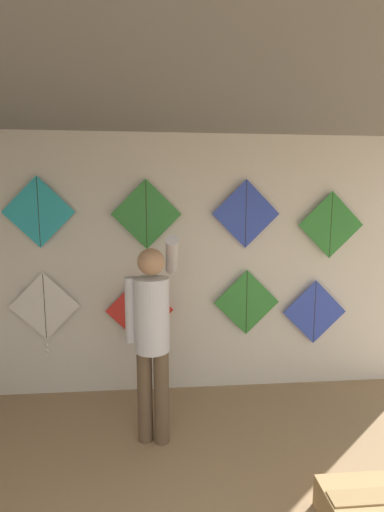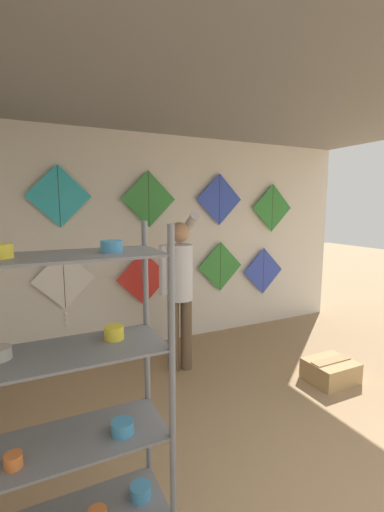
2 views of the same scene
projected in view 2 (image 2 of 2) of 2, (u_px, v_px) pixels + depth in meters
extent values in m
cube|color=silver|center=(180.00, 241.00, 4.76)|extent=(5.43, 0.06, 2.80)
cube|color=gray|center=(265.00, 95.00, 2.92)|extent=(5.43, 4.39, 0.04)
cylinder|color=slate|center=(173.00, 424.00, 1.55)|extent=(0.03, 0.03, 1.81)
cylinder|color=slate|center=(148.00, 387.00, 1.86)|extent=(0.03, 0.03, 1.81)
cube|color=slate|center=(67.00, 442.00, 1.53)|extent=(0.88, 0.37, 0.01)
cube|color=slate|center=(62.00, 353.00, 1.47)|extent=(0.88, 0.37, 0.01)
cube|color=slate|center=(56.00, 257.00, 1.40)|extent=(0.88, 0.37, 0.01)
cylinder|color=#3F8CBF|center=(141.00, 491.00, 1.72)|extent=(0.10, 0.10, 0.07)
cylinder|color=orange|center=(13.00, 461.00, 1.37)|extent=(0.07, 0.07, 0.06)
cylinder|color=#3F8CBF|center=(122.00, 427.00, 1.58)|extent=(0.10, 0.10, 0.06)
cylinder|color=yellow|center=(114.00, 333.00, 1.60)|extent=(0.09, 0.09, 0.06)
cylinder|color=#3F8CBF|center=(112.00, 246.00, 1.49)|extent=(0.09, 0.09, 0.05)
cylinder|color=brown|center=(174.00, 335.00, 3.91)|extent=(0.13, 0.13, 0.83)
cylinder|color=brown|center=(186.00, 334.00, 3.94)|extent=(0.13, 0.13, 0.83)
cylinder|color=silver|center=(180.00, 272.00, 3.82)|extent=(0.29, 0.29, 0.62)
sphere|color=tan|center=(179.00, 232.00, 3.75)|extent=(0.23, 0.23, 0.23)
cylinder|color=silver|center=(164.00, 270.00, 3.78)|extent=(0.10, 0.10, 0.55)
cylinder|color=silver|center=(187.00, 229.00, 3.99)|extent=(0.10, 0.51, 0.40)
cube|color=tan|center=(330.00, 371.00, 3.70)|extent=(0.49, 0.42, 0.22)
cube|color=#A08052|center=(331.00, 361.00, 3.68)|extent=(0.47, 0.13, 0.01)
cube|color=white|center=(64.00, 280.00, 4.07)|extent=(0.73, 0.01, 0.73)
cylinder|color=black|center=(64.00, 280.00, 4.07)|extent=(0.01, 0.01, 0.69)
sphere|color=white|center=(66.00, 314.00, 4.12)|extent=(0.04, 0.04, 0.04)
sphere|color=white|center=(66.00, 319.00, 4.13)|extent=(0.04, 0.04, 0.04)
sphere|color=white|center=(67.00, 325.00, 4.14)|extent=(0.04, 0.04, 0.04)
cube|color=red|center=(144.00, 278.00, 4.50)|extent=(0.73, 0.01, 0.73)
cylinder|color=black|center=(144.00, 278.00, 4.50)|extent=(0.01, 0.01, 0.69)
cube|color=#338C38|center=(220.00, 267.00, 5.00)|extent=(0.73, 0.01, 0.73)
cylinder|color=black|center=(220.00, 267.00, 5.00)|extent=(0.01, 0.01, 0.69)
cube|color=blue|center=(263.00, 271.00, 5.35)|extent=(0.73, 0.01, 0.73)
cylinder|color=black|center=(263.00, 271.00, 5.35)|extent=(0.01, 0.01, 0.69)
cube|color=#28B2C6|center=(59.00, 196.00, 3.93)|extent=(0.73, 0.01, 0.73)
cylinder|color=black|center=(59.00, 196.00, 3.92)|extent=(0.01, 0.01, 0.69)
cube|color=#338C38|center=(149.00, 199.00, 4.39)|extent=(0.73, 0.01, 0.73)
cylinder|color=black|center=(149.00, 199.00, 4.39)|extent=(0.01, 0.01, 0.69)
cube|color=blue|center=(219.00, 200.00, 4.84)|extent=(0.73, 0.01, 0.73)
cylinder|color=black|center=(219.00, 200.00, 4.84)|extent=(0.01, 0.01, 0.69)
cube|color=#338C38|center=(272.00, 208.00, 5.27)|extent=(0.73, 0.01, 0.73)
cylinder|color=black|center=(272.00, 208.00, 5.27)|extent=(0.01, 0.01, 0.69)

